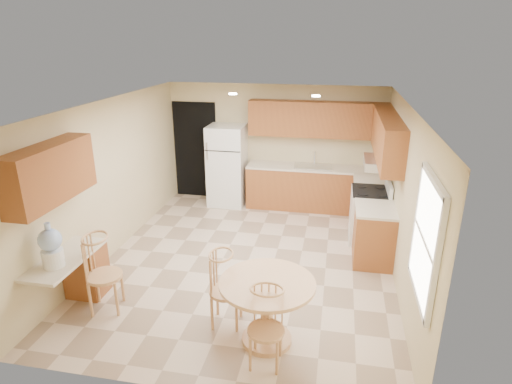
% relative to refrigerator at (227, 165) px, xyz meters
% --- Properties ---
extents(floor, '(5.50, 5.50, 0.00)m').
position_rel_refrigerator_xyz_m(floor, '(0.95, -2.40, -0.85)').
color(floor, '#C7AC90').
rests_on(floor, ground).
extents(ceiling, '(4.50, 5.50, 0.02)m').
position_rel_refrigerator_xyz_m(ceiling, '(0.95, -2.40, 1.65)').
color(ceiling, white).
rests_on(ceiling, wall_back).
extents(wall_back, '(4.50, 0.02, 2.50)m').
position_rel_refrigerator_xyz_m(wall_back, '(0.95, 0.35, 0.40)').
color(wall_back, '#D1BC8D').
rests_on(wall_back, floor).
extents(wall_front, '(4.50, 0.02, 2.50)m').
position_rel_refrigerator_xyz_m(wall_front, '(0.95, -5.15, 0.40)').
color(wall_front, '#D1BC8D').
rests_on(wall_front, floor).
extents(wall_left, '(0.02, 5.50, 2.50)m').
position_rel_refrigerator_xyz_m(wall_left, '(-1.30, -2.40, 0.40)').
color(wall_left, '#D1BC8D').
rests_on(wall_left, floor).
extents(wall_right, '(0.02, 5.50, 2.50)m').
position_rel_refrigerator_xyz_m(wall_right, '(3.20, -2.40, 0.40)').
color(wall_right, '#D1BC8D').
rests_on(wall_right, floor).
extents(doorway, '(0.90, 0.02, 2.10)m').
position_rel_refrigerator_xyz_m(doorway, '(-0.80, 0.34, 0.20)').
color(doorway, black).
rests_on(doorway, floor).
extents(base_cab_back, '(2.75, 0.60, 0.87)m').
position_rel_refrigerator_xyz_m(base_cab_back, '(1.83, 0.05, -0.41)').
color(base_cab_back, '#9C5627').
rests_on(base_cab_back, floor).
extents(counter_back, '(2.75, 0.63, 0.04)m').
position_rel_refrigerator_xyz_m(counter_back, '(1.83, 0.05, 0.04)').
color(counter_back, beige).
rests_on(counter_back, base_cab_back).
extents(base_cab_right_a, '(0.60, 0.59, 0.87)m').
position_rel_refrigerator_xyz_m(base_cab_right_a, '(2.90, -0.54, -0.41)').
color(base_cab_right_a, '#9C5627').
rests_on(base_cab_right_a, floor).
extents(counter_right_a, '(0.63, 0.59, 0.04)m').
position_rel_refrigerator_xyz_m(counter_right_a, '(2.90, -0.54, 0.04)').
color(counter_right_a, beige).
rests_on(counter_right_a, base_cab_right_a).
extents(base_cab_right_b, '(0.60, 0.80, 0.87)m').
position_rel_refrigerator_xyz_m(base_cab_right_b, '(2.90, -2.00, -0.41)').
color(base_cab_right_b, '#9C5627').
rests_on(base_cab_right_b, floor).
extents(counter_right_b, '(0.63, 0.80, 0.04)m').
position_rel_refrigerator_xyz_m(counter_right_b, '(2.90, -2.00, 0.04)').
color(counter_right_b, beige).
rests_on(counter_right_b, base_cab_right_b).
extents(upper_cab_back, '(2.75, 0.33, 0.70)m').
position_rel_refrigerator_xyz_m(upper_cab_back, '(1.83, 0.19, 1.00)').
color(upper_cab_back, '#9C5627').
rests_on(upper_cab_back, wall_back).
extents(upper_cab_right, '(0.33, 2.42, 0.70)m').
position_rel_refrigerator_xyz_m(upper_cab_right, '(3.04, -1.19, 1.00)').
color(upper_cab_right, '#9C5627').
rests_on(upper_cab_right, wall_right).
extents(upper_cab_left, '(0.33, 1.40, 0.70)m').
position_rel_refrigerator_xyz_m(upper_cab_left, '(-1.13, -4.00, 1.00)').
color(upper_cab_left, '#9C5627').
rests_on(upper_cab_left, wall_left).
extents(sink, '(0.78, 0.44, 0.01)m').
position_rel_refrigerator_xyz_m(sink, '(1.80, 0.05, 0.07)').
color(sink, silver).
rests_on(sink, counter_back).
extents(range_hood, '(0.50, 0.76, 0.14)m').
position_rel_refrigerator_xyz_m(range_hood, '(2.95, -1.22, 0.57)').
color(range_hood, silver).
rests_on(range_hood, upper_cab_right).
extents(desk_pedestal, '(0.48, 0.42, 0.72)m').
position_rel_refrigerator_xyz_m(desk_pedestal, '(-1.05, -3.72, -0.49)').
color(desk_pedestal, '#9C5627').
rests_on(desk_pedestal, floor).
extents(desk_top, '(0.50, 1.20, 0.04)m').
position_rel_refrigerator_xyz_m(desk_top, '(-1.05, -4.10, -0.10)').
color(desk_top, beige).
rests_on(desk_top, desk_pedestal).
extents(window, '(0.06, 1.12, 1.30)m').
position_rel_refrigerator_xyz_m(window, '(3.18, -4.25, 0.65)').
color(window, white).
rests_on(window, wall_right).
extents(can_light_a, '(0.14, 0.14, 0.02)m').
position_rel_refrigerator_xyz_m(can_light_a, '(0.45, -1.20, 1.64)').
color(can_light_a, white).
rests_on(can_light_a, ceiling).
extents(can_light_b, '(0.14, 0.14, 0.02)m').
position_rel_refrigerator_xyz_m(can_light_b, '(1.85, -1.20, 1.64)').
color(can_light_b, white).
rests_on(can_light_b, ceiling).
extents(refrigerator, '(0.75, 0.73, 1.69)m').
position_rel_refrigerator_xyz_m(refrigerator, '(0.00, 0.00, 0.00)').
color(refrigerator, white).
rests_on(refrigerator, floor).
extents(stove, '(0.65, 0.76, 1.09)m').
position_rel_refrigerator_xyz_m(stove, '(2.88, -1.22, -0.38)').
color(stove, white).
rests_on(stove, floor).
extents(dining_table, '(1.10, 1.10, 0.81)m').
position_rel_refrigerator_xyz_m(dining_table, '(1.57, -4.24, -0.32)').
color(dining_table, tan).
rests_on(dining_table, floor).
extents(chair_table_a, '(0.43, 0.55, 0.96)m').
position_rel_refrigerator_xyz_m(chair_table_a, '(1.02, -4.08, -0.26)').
color(chair_table_a, tan).
rests_on(chair_table_a, floor).
extents(chair_table_b, '(0.40, 0.40, 0.91)m').
position_rel_refrigerator_xyz_m(chair_table_b, '(1.62, -4.69, -0.29)').
color(chair_table_b, tan).
rests_on(chair_table_b, floor).
extents(chair_desk, '(0.46, 0.60, 1.04)m').
position_rel_refrigerator_xyz_m(chair_desk, '(-0.60, -4.10, -0.21)').
color(chair_desk, tan).
rests_on(chair_desk, floor).
extents(water_crock, '(0.28, 0.28, 0.57)m').
position_rel_refrigerator_xyz_m(water_crock, '(-1.05, -4.31, 0.18)').
color(water_crock, white).
rests_on(water_crock, desk_top).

